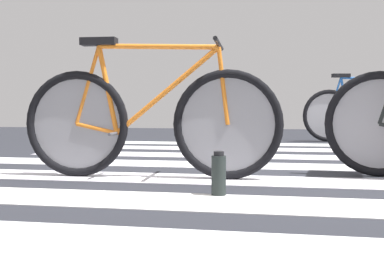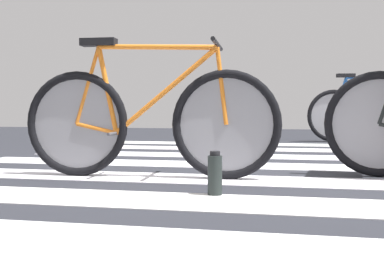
% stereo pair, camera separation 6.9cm
% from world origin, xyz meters
% --- Properties ---
extents(ground, '(18.00, 14.00, 0.02)m').
position_xyz_m(ground, '(0.00, 0.00, 0.01)').
color(ground, '#26282E').
extents(crosswalk_markings, '(5.37, 5.74, 0.00)m').
position_xyz_m(crosswalk_markings, '(-0.01, -0.09, 0.02)').
color(crosswalk_markings, silver).
rests_on(crosswalk_markings, ground).
extents(bicycle_1_of_3, '(1.74, 0.52, 0.93)m').
position_xyz_m(bicycle_1_of_3, '(-0.99, -0.49, 0.41)').
color(bicycle_1_of_3, black).
rests_on(bicycle_1_of_3, ground).
extents(bicycle_3_of_3, '(1.72, 0.54, 0.93)m').
position_xyz_m(bicycle_3_of_3, '(1.04, 3.31, 0.41)').
color(bicycle_3_of_3, black).
rests_on(bicycle_3_of_3, ground).
extents(water_bottle, '(0.08, 0.08, 0.24)m').
position_xyz_m(water_bottle, '(-0.47, -1.03, 0.13)').
color(water_bottle, black).
rests_on(water_bottle, ground).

